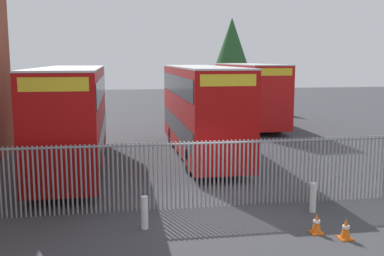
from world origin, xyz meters
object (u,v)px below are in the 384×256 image
(double_decker_bus_behind_fence_left, at_px, (201,107))
(bollard_near_left, at_px, (145,213))
(bollard_center_front, at_px, (313,197))
(double_decker_bus_near_gate, at_px, (72,114))
(traffic_cone_mid_forecourt, at_px, (317,223))
(traffic_cone_by_gate, at_px, (346,229))
(double_decker_bus_behind_fence_right, at_px, (249,92))

(double_decker_bus_behind_fence_left, bearing_deg, bollard_near_left, -109.87)
(bollard_center_front, bearing_deg, double_decker_bus_near_gate, 138.75)
(double_decker_bus_near_gate, xyz_separation_m, traffic_cone_mid_forecourt, (7.27, -8.61, -2.13))
(bollard_center_front, distance_m, traffic_cone_by_gate, 2.19)
(double_decker_bus_behind_fence_right, bearing_deg, traffic_cone_mid_forecourt, -101.24)
(double_decker_bus_behind_fence_left, bearing_deg, double_decker_bus_near_gate, -163.15)
(traffic_cone_mid_forecourt, bearing_deg, bollard_center_front, 69.00)
(traffic_cone_by_gate, relative_size, traffic_cone_mid_forecourt, 1.00)
(double_decker_bus_near_gate, xyz_separation_m, bollard_center_front, (7.91, -6.94, -1.95))
(double_decker_bus_behind_fence_right, relative_size, traffic_cone_mid_forecourt, 18.32)
(double_decker_bus_near_gate, bearing_deg, double_decker_bus_behind_fence_left, 16.85)
(bollard_near_left, height_order, bollard_center_front, same)
(bollard_near_left, bearing_deg, traffic_cone_by_gate, -17.25)
(double_decker_bus_near_gate, distance_m, bollard_near_left, 8.17)
(bollard_center_front, relative_size, traffic_cone_mid_forecourt, 1.61)
(bollard_center_front, bearing_deg, traffic_cone_by_gate, -91.23)
(double_decker_bus_behind_fence_left, xyz_separation_m, bollard_center_front, (1.94, -8.75, -1.95))
(bollard_center_front, xyz_separation_m, traffic_cone_by_gate, (-0.05, -2.18, -0.19))
(double_decker_bus_near_gate, height_order, bollard_near_left, double_decker_bus_near_gate)
(bollard_near_left, bearing_deg, double_decker_bus_behind_fence_right, 65.55)
(bollard_near_left, distance_m, bollard_center_front, 5.33)
(double_decker_bus_behind_fence_right, relative_size, bollard_center_front, 11.38)
(double_decker_bus_behind_fence_right, xyz_separation_m, bollard_center_front, (-3.38, -18.54, -1.95))
(bollard_near_left, bearing_deg, double_decker_bus_near_gate, 109.19)
(bollard_near_left, height_order, traffic_cone_mid_forecourt, bollard_near_left)
(traffic_cone_by_gate, bearing_deg, bollard_center_front, 88.77)
(traffic_cone_by_gate, xyz_separation_m, traffic_cone_mid_forecourt, (-0.59, 0.51, 0.00))
(traffic_cone_by_gate, distance_m, traffic_cone_mid_forecourt, 0.79)
(bollard_near_left, relative_size, traffic_cone_by_gate, 1.61)
(double_decker_bus_behind_fence_left, distance_m, bollard_center_front, 9.17)
(traffic_cone_mid_forecourt, bearing_deg, double_decker_bus_behind_fence_right, 78.76)
(bollard_center_front, xyz_separation_m, traffic_cone_mid_forecourt, (-0.64, -1.67, -0.19))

